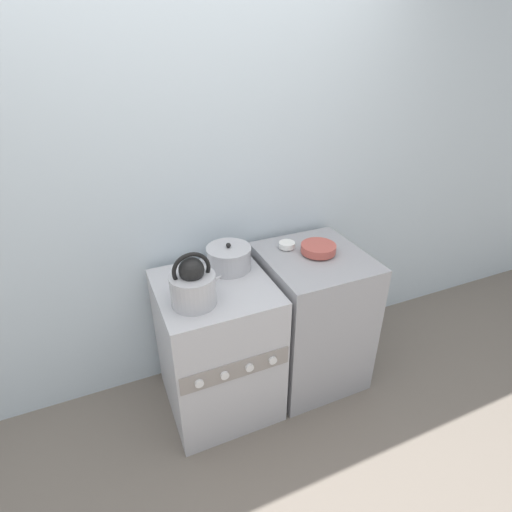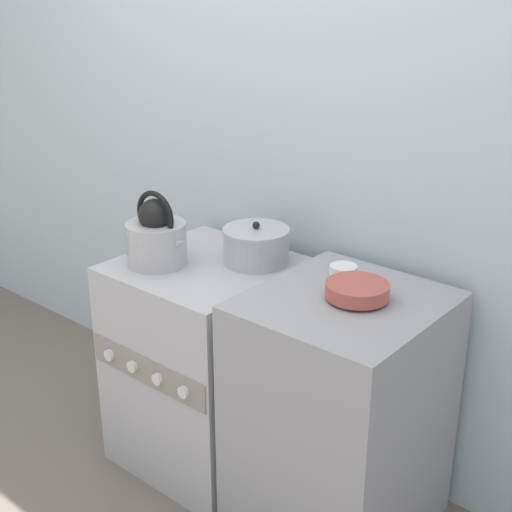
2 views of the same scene
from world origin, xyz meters
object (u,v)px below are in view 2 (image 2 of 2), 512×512
(cooking_pot, at_px, (256,245))
(small_ceramic_bowl, at_px, (343,270))
(stove, at_px, (207,362))
(kettle, at_px, (157,237))
(enamel_bowl, at_px, (357,290))

(cooking_pot, distance_m, small_ceramic_bowl, 0.38)
(stove, relative_size, kettle, 3.00)
(stove, relative_size, small_ceramic_bowl, 8.80)
(kettle, bearing_deg, stove, 39.44)
(enamel_bowl, height_order, small_ceramic_bowl, enamel_bowl)
(cooking_pot, xyz_separation_m, enamel_bowl, (0.51, -0.11, 0.00))
(stove, xyz_separation_m, enamel_bowl, (0.65, 0.03, 0.50))
(stove, distance_m, kettle, 0.56)
(small_ceramic_bowl, bearing_deg, stove, -162.96)
(kettle, height_order, enamel_bowl, kettle)
(stove, bearing_deg, small_ceramic_bowl, 17.04)
(stove, xyz_separation_m, small_ceramic_bowl, (0.51, 0.16, 0.49))
(stove, height_order, enamel_bowl, enamel_bowl)
(kettle, bearing_deg, cooking_pot, 42.40)
(kettle, relative_size, cooking_pot, 1.12)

